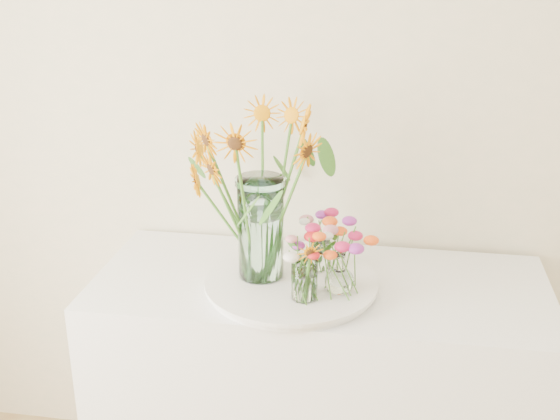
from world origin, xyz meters
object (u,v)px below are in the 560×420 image
object	(u,v)px
counter	(317,403)
small_vase_a	(304,279)
tray	(291,286)
small_vase_c	(320,255)
small_vase_b	(340,273)
mason_jar	(261,228)

from	to	relation	value
counter	small_vase_a	distance (m)	0.57
counter	tray	distance (m)	0.47
small_vase_a	small_vase_c	distance (m)	0.20
counter	tray	size ratio (longest dim) A/B	2.83
counter	small_vase_a	world-z (taller)	small_vase_a
counter	small_vase_b	xyz separation A→B (m)	(0.07, -0.11, 0.54)
small_vase_b	counter	bearing A→B (deg)	121.43
mason_jar	small_vase_a	distance (m)	0.22
small_vase_b	small_vase_c	xyz separation A→B (m)	(-0.07, 0.14, -0.01)
counter	small_vase_b	distance (m)	0.55
small_vase_a	small_vase_c	world-z (taller)	small_vase_a
small_vase_b	mason_jar	bearing A→B (deg)	165.21
counter	small_vase_b	world-z (taller)	small_vase_b
small_vase_a	small_vase_c	xyz separation A→B (m)	(0.02, 0.20, -0.01)
mason_jar	small_vase_c	world-z (taller)	mason_jar
tray	small_vase_a	world-z (taller)	small_vase_a
counter	tray	xyz separation A→B (m)	(-0.08, -0.07, 0.46)
mason_jar	small_vase_c	distance (m)	0.22
small_vase_c	counter	bearing A→B (deg)	-79.42
small_vase_c	tray	bearing A→B (deg)	-127.01
tray	small_vase_b	size ratio (longest dim) A/B	3.97
small_vase_a	counter	bearing A→B (deg)	81.06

